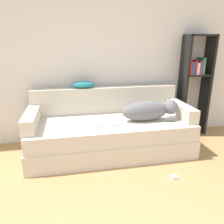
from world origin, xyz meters
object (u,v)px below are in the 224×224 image
(laptop, at_px, (106,123))
(bookshelf, at_px, (195,79))
(throw_pillow, at_px, (83,85))
(power_adapter, at_px, (174,177))
(couch, at_px, (111,136))
(dog, at_px, (150,110))

(laptop, distance_m, bookshelf, 1.63)
(laptop, xyz_separation_m, throw_pillow, (-0.24, 0.49, 0.41))
(bookshelf, height_order, power_adapter, bookshelf)
(couch, height_order, throw_pillow, throw_pillow)
(dog, distance_m, laptop, 0.61)
(couch, bearing_deg, bookshelf, 15.39)
(couch, bearing_deg, power_adapter, -52.80)
(dog, xyz_separation_m, throw_pillow, (-0.83, 0.48, 0.28))
(laptop, distance_m, throw_pillow, 0.68)
(dog, bearing_deg, couch, 170.45)
(throw_pillow, height_order, bookshelf, bookshelf)
(throw_pillow, bearing_deg, laptop, -64.14)
(throw_pillow, height_order, power_adapter, throw_pillow)
(laptop, height_order, bookshelf, bookshelf)
(dog, height_order, bookshelf, bookshelf)
(laptop, xyz_separation_m, power_adapter, (0.66, -0.66, -0.45))
(dog, distance_m, bookshelf, 1.06)
(couch, relative_size, bookshelf, 1.38)
(throw_pillow, relative_size, bookshelf, 0.21)
(bookshelf, bearing_deg, throw_pillow, 179.92)
(couch, distance_m, bookshelf, 1.61)
(dog, height_order, power_adapter, dog)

